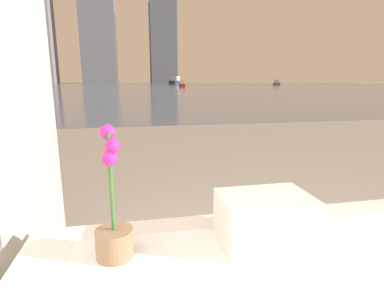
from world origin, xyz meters
TOP-DOWN VIEW (x-y plane):
  - potted_orchid at (-0.58, 0.78)m, footprint 0.11×0.11m
  - towel_stack at (-0.11, 0.77)m, footprint 0.29×0.20m
  - harbor_water at (0.00, 62.00)m, footprint 180.00×110.00m
  - harbor_boat_0 at (-23.67, 64.14)m, footprint 2.61×5.17m
  - harbor_boat_1 at (31.32, 63.18)m, footprint 1.97×3.35m
  - harbor_boat_2 at (11.68, 84.47)m, footprint 4.62×5.81m
  - harbor_boat_3 at (7.50, 48.65)m, footprint 1.51×3.10m
  - skyline_tower_2 at (-11.60, 118.00)m, footprint 12.19×8.39m
  - skyline_tower_3 at (11.69, 118.00)m, footprint 9.60×9.76m

SIDE VIEW (x-z plane):
  - harbor_water at x=0.00m, z-range 0.00..0.01m
  - harbor_boat_3 at x=7.50m, z-range -0.15..0.96m
  - harbor_boat_1 at x=31.32m, z-range -0.17..1.02m
  - towel_stack at x=-0.11m, z-range 0.55..0.71m
  - potted_orchid at x=-0.58m, z-range 0.45..0.85m
  - harbor_boat_0 at x=-23.67m, z-range -0.26..1.59m
  - harbor_boat_2 at x=11.68m, z-range -0.30..1.81m
  - skyline_tower_3 at x=11.69m, z-range 0.00..29.46m
  - skyline_tower_2 at x=-11.60m, z-range 0.00..51.30m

